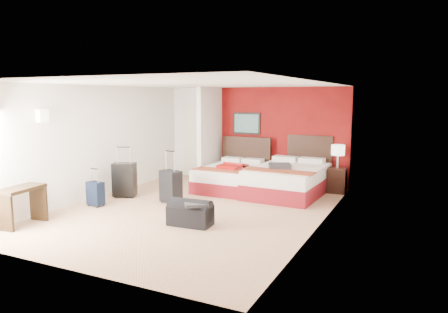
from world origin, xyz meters
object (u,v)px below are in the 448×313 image
Objects in this scene: suitcase_black at (125,181)px; bed_right at (288,181)px; desk at (22,206)px; suitcase_charcoal at (171,188)px; nightstand at (337,180)px; red_suitcase_open at (233,166)px; suitcase_navy at (96,195)px; bed_left at (231,178)px; table_lamp at (338,156)px; duffel_bag at (190,215)px.

bed_right is at bearing 7.30° from suitcase_black.
suitcase_charcoal is at bearing 51.99° from desk.
bed_right is at bearing -146.75° from nightstand.
red_suitcase_open reaches higher than nightstand.
suitcase_charcoal reaches higher than nightstand.
desk is (-1.49, -2.47, 0.01)m from suitcase_charcoal.
nightstand is 0.78× the size of suitcase_black.
suitcase_navy is at bearing -120.59° from red_suitcase_open.
suitcase_black reaches higher than suitcase_charcoal.
bed_left reaches higher than suitcase_navy.
suitcase_black is (-4.24, -2.55, -0.49)m from table_lamp.
suitcase_navy is (-1.86, -2.66, -0.04)m from bed_left.
desk reaches higher than red_suitcase_open.
red_suitcase_open is 2.49m from table_lamp.
table_lamp is (0.00, 0.00, 0.57)m from nightstand.
red_suitcase_open is at bearing -162.25° from nightstand.
bed_right reaches higher than red_suitcase_open.
suitcase_black is at bearing -135.67° from bed_left.
suitcase_navy is (-0.02, -0.90, -0.13)m from suitcase_black.
bed_left is 4.72m from desk.
red_suitcase_open reaches higher than duffel_bag.
nightstand is at bearing 41.40° from desk.
bed_left is at bearing -165.17° from nightstand.
bed_right is 4.51× the size of suitcase_navy.
red_suitcase_open is (0.10, -0.10, 0.32)m from bed_left.
red_suitcase_open is 2.49m from nightstand.
bed_left is at bearing -161.93° from table_lamp.
suitcase_black is at bearing -132.58° from red_suitcase_open.
suitcase_black is (-1.93, -1.66, -0.23)m from red_suitcase_open.
duffel_bag is at bearing -119.52° from nightstand.
suitcase_charcoal is 1.55m from suitcase_navy.
bed_left is at bearing 89.61° from suitcase_charcoal.
desk reaches higher than suitcase_charcoal.
bed_left is 0.86× the size of bed_right.
suitcase_black is at bearing -162.45° from suitcase_charcoal.
bed_left is at bearing 141.74° from red_suitcase_open.
red_suitcase_open is at bearing -159.00° from table_lamp.
table_lamp is at bearing 41.40° from desk.
bed_right is 3.22× the size of suitcase_charcoal.
bed_right is at bearing 60.24° from suitcase_charcoal.
table_lamp reaches higher than duffel_bag.
bed_right is 1.33m from table_lamp.
red_suitcase_open is (-1.33, -0.16, 0.28)m from bed_right.
bed_left is at bearing 57.02° from desk.
suitcase_charcoal is at bearing -135.30° from bed_right.
bed_right reaches higher than duffel_bag.
nightstand is 1.22× the size of suitcase_navy.
bed_right is at bearing 13.62° from red_suitcase_open.
red_suitcase_open is 0.96× the size of duffel_bag.
table_lamp is at bearing 27.74° from red_suitcase_open.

